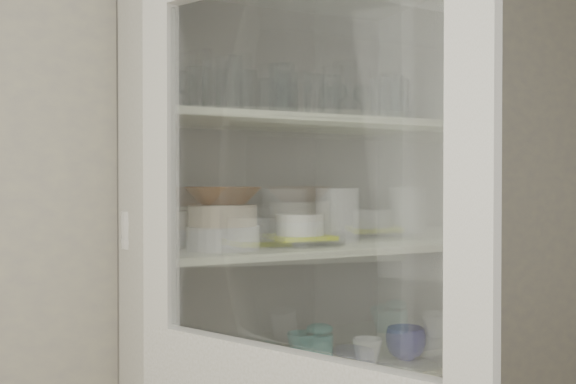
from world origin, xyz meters
name	(u,v)px	position (x,y,z in m)	size (l,w,h in m)	color
wall_back	(207,230)	(0.00, 1.50, 1.30)	(3.60, 0.02, 2.60)	#9F9993
pantry_cabinet	(280,339)	(0.20, 1.34, 0.94)	(1.00, 0.45, 2.10)	#BBB8AA
tumbler_0	(215,86)	(-0.09, 1.15, 1.73)	(0.07, 0.07, 0.15)	silver
tumbler_1	(229,84)	(-0.06, 1.12, 1.74)	(0.08, 0.08, 0.15)	silver
tumbler_2	(282,90)	(0.13, 1.17, 1.74)	(0.08, 0.08, 0.15)	silver
tumbler_3	(314,96)	(0.24, 1.16, 1.73)	(0.07, 0.07, 0.13)	silver
tumbler_4	(380,99)	(0.45, 1.12, 1.73)	(0.06, 0.06, 0.13)	silver
tumbler_5	(393,98)	(0.51, 1.13, 1.73)	(0.07, 0.07, 0.14)	silver
tumbler_6	(400,101)	(0.54, 1.15, 1.73)	(0.07, 0.07, 0.13)	silver
tumbler_7	(198,91)	(-0.11, 1.25, 1.73)	(0.07, 0.07, 0.14)	silver
tumbler_8	(246,95)	(0.06, 1.29, 1.73)	(0.07, 0.07, 0.15)	silver
tumbler_9	(286,97)	(0.20, 1.28, 1.74)	(0.07, 0.07, 0.15)	silver
tumbler_10	(266,100)	(0.13, 1.30, 1.72)	(0.06, 0.06, 0.13)	silver
tumbler_11	(330,99)	(0.35, 1.26, 1.74)	(0.07, 0.07, 0.15)	silver
goblet_0	(184,93)	(-0.11, 1.39, 1.75)	(0.08, 0.08, 0.17)	silver
goblet_1	(289,101)	(0.26, 1.40, 1.74)	(0.07, 0.07, 0.15)	silver
goblet_2	(338,102)	(0.43, 1.35, 1.74)	(0.07, 0.07, 0.16)	silver
goblet_3	(363,103)	(0.53, 1.36, 1.74)	(0.07, 0.07, 0.16)	silver
plate_stack_front	(223,238)	(-0.04, 1.22, 1.30)	(0.22, 0.22, 0.07)	white
plate_stack_back	(155,229)	(-0.21, 1.36, 1.32)	(0.20, 0.20, 0.11)	white
cream_bowl	(223,215)	(-0.04, 1.22, 1.36)	(0.20, 0.20, 0.06)	beige
terracotta_bowl	(223,196)	(-0.04, 1.22, 1.42)	(0.22, 0.22, 0.05)	brown
glass_platter	(300,242)	(0.24, 1.26, 1.27)	(0.29, 0.29, 0.02)	silver
yellow_trivet	(300,237)	(0.24, 1.26, 1.28)	(0.19, 0.19, 0.01)	#FFFB14
white_ramekin	(300,225)	(0.24, 1.26, 1.32)	(0.16, 0.16, 0.07)	white
grey_bowl_stack	(337,215)	(0.39, 1.29, 1.35)	(0.15, 0.15, 0.18)	silver
mug_blue	(406,343)	(0.61, 1.20, 0.91)	(0.13, 0.13, 0.11)	navy
mug_teal	(303,347)	(0.28, 1.32, 0.91)	(0.10, 0.10, 0.10)	#177875
mug_white	(367,352)	(0.44, 1.18, 0.91)	(0.10, 0.10, 0.09)	white
teal_jar	(320,345)	(0.33, 1.30, 0.92)	(0.09, 0.09, 0.11)	#177875
measuring_cups	(224,375)	(-0.04, 1.23, 0.88)	(0.10, 0.10, 0.04)	silver
white_canister	(184,357)	(-0.13, 1.32, 0.92)	(0.11, 0.11, 0.13)	white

